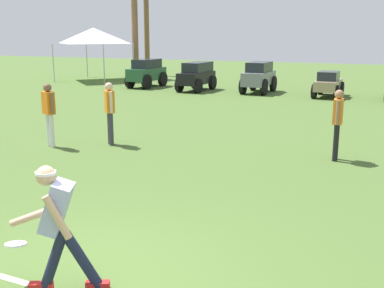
% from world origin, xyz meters
% --- Properties ---
extents(ground_plane, '(80.00, 80.00, 0.00)m').
position_xyz_m(ground_plane, '(0.00, 0.00, 0.00)').
color(ground_plane, '#49652C').
extents(frisbee_thrower, '(1.10, 0.51, 1.43)m').
position_xyz_m(frisbee_thrower, '(-0.14, -0.20, 0.80)').
color(frisbee_thrower, '#191E38').
rests_on(frisbee_thrower, ground_plane).
extents(frisbee_in_flight, '(0.31, 0.31, 0.06)m').
position_xyz_m(frisbee_in_flight, '(-0.71, -0.24, 0.47)').
color(frisbee_in_flight, white).
extents(teammate_near_sideline, '(0.39, 0.41, 1.56)m').
position_xyz_m(teammate_near_sideline, '(-3.31, 6.05, 0.94)').
color(teammate_near_sideline, '#33333D').
rests_on(teammate_near_sideline, ground_plane).
extents(teammate_midfield, '(0.47, 0.34, 1.56)m').
position_xyz_m(teammate_midfield, '(-4.56, 5.30, 0.94)').
color(teammate_midfield, silver).
rests_on(teammate_midfield, ground_plane).
extents(teammate_deep, '(0.21, 0.49, 1.56)m').
position_xyz_m(teammate_deep, '(2.07, 6.61, 0.94)').
color(teammate_deep, black).
rests_on(teammate_deep, ground_plane).
extents(parked_car_slot_a, '(1.34, 2.42, 1.40)m').
position_xyz_m(parked_car_slot_a, '(-8.29, 17.73, 0.74)').
color(parked_car_slot_a, '#235133').
rests_on(parked_car_slot_a, ground_plane).
extents(parked_car_slot_b, '(1.29, 2.46, 1.34)m').
position_xyz_m(parked_car_slot_b, '(-5.40, 17.32, 0.72)').
color(parked_car_slot_b, black).
rests_on(parked_car_slot_b, ground_plane).
extents(parked_car_slot_c, '(1.25, 2.39, 1.40)m').
position_xyz_m(parked_car_slot_c, '(-2.46, 17.63, 0.74)').
color(parked_car_slot_c, slate).
rests_on(parked_car_slot_c, ground_plane).
extents(parked_car_slot_d, '(1.17, 2.24, 1.10)m').
position_xyz_m(parked_car_slot_d, '(0.69, 17.32, 0.56)').
color(parked_car_slot_d, '#998466').
rests_on(parked_car_slot_d, ground_plane).
extents(palm_tree_far_left, '(3.01, 3.00, 6.80)m').
position_xyz_m(palm_tree_far_left, '(-11.37, 23.84, 4.00)').
color(palm_tree_far_left, brown).
rests_on(palm_tree_far_left, ground_plane).
extents(palm_tree_left_of_centre, '(3.66, 3.67, 5.58)m').
position_xyz_m(palm_tree_left_of_centre, '(-11.17, 21.93, 3.35)').
color(palm_tree_left_of_centre, brown).
rests_on(palm_tree_left_of_centre, ground_plane).
extents(event_tent, '(3.42, 3.42, 2.96)m').
position_xyz_m(event_tent, '(-12.59, 19.65, 2.52)').
color(event_tent, '#B2B5BA').
rests_on(event_tent, ground_plane).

